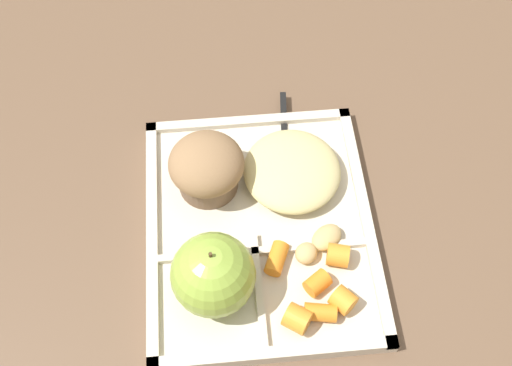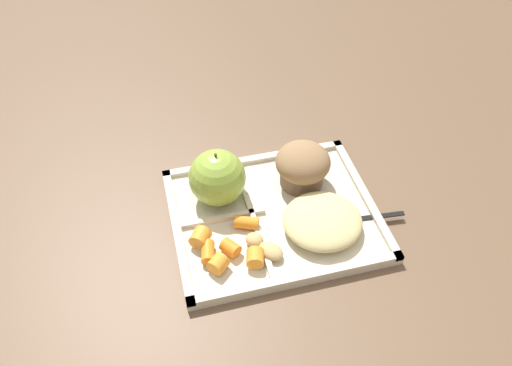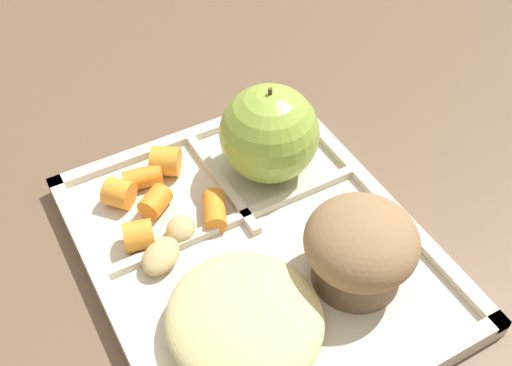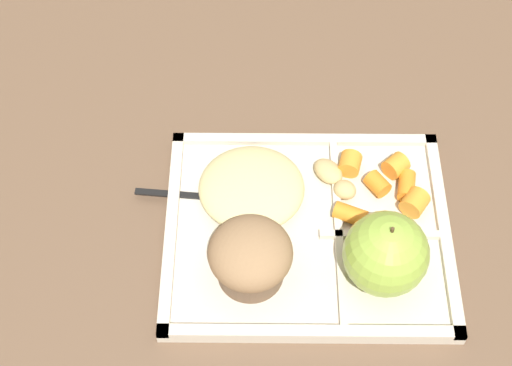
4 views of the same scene
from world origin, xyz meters
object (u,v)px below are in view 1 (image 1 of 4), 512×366
(lunch_tray, at_px, (260,229))
(plastic_fork, at_px, (285,144))
(green_apple, at_px, (213,275))
(bran_muffin, at_px, (207,168))

(lunch_tray, bearing_deg, plastic_fork, -20.39)
(lunch_tray, height_order, plastic_fork, lunch_tray)
(lunch_tray, relative_size, green_apple, 3.32)
(green_apple, relative_size, plastic_fork, 0.67)
(green_apple, height_order, bran_muffin, green_apple)
(bran_muffin, bearing_deg, green_apple, 180.00)
(lunch_tray, distance_m, plastic_fork, 0.12)
(plastic_fork, bearing_deg, lunch_tray, 159.61)
(bran_muffin, bearing_deg, plastic_fork, -62.86)
(green_apple, relative_size, bran_muffin, 1.07)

